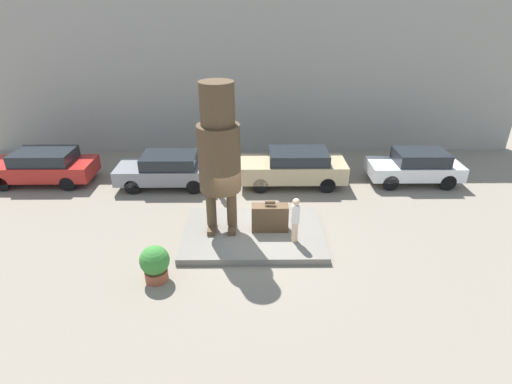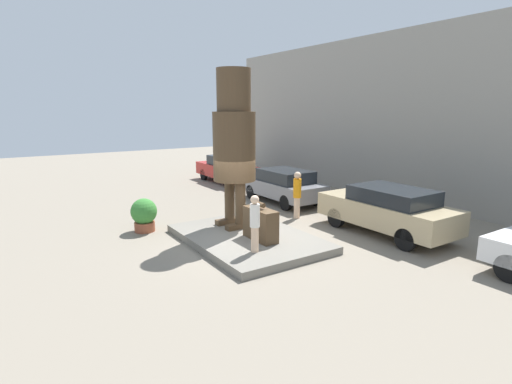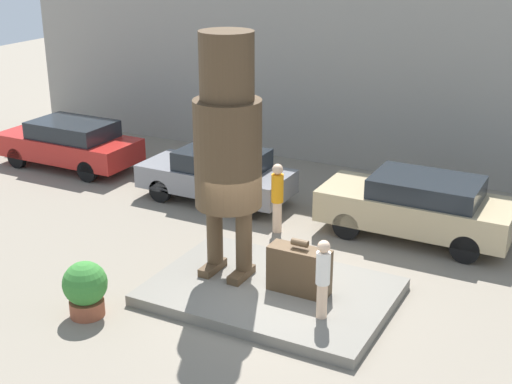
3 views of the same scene
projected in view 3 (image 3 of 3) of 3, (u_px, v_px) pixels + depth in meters
The scene contains 11 objects.
ground_plane at pixel (271, 297), 14.86m from camera, with size 60.00×60.00×0.00m, color gray.
pedestal at pixel (271, 292), 14.82m from camera, with size 4.91×3.42×0.23m.
building_backdrop at pixel (408, 52), 21.01m from camera, with size 28.00×0.60×7.49m.
statue_figure at pixel (228, 138), 14.34m from camera, with size 1.39×1.39×5.15m.
giant_suitcase at pixel (299, 270), 14.42m from camera, with size 1.27×0.48×1.16m.
tourist at pixel (323, 276), 13.34m from camera, with size 0.27×0.27×1.60m.
parked_car_red at pixel (70, 143), 22.52m from camera, with size 4.61×1.87×1.53m.
parked_car_grey at pixel (218, 174), 19.75m from camera, with size 4.26×1.81×1.49m.
parked_car_tan at pixel (418, 205), 17.37m from camera, with size 4.65×1.89×1.60m.
planter_pot at pixel (85, 288), 13.96m from camera, with size 0.88×0.88×1.15m.
worker_hivis at pixel (277, 195), 17.67m from camera, with size 0.31×0.31×1.80m.
Camera 3 is at (5.81, -11.79, 7.28)m, focal length 50.00 mm.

